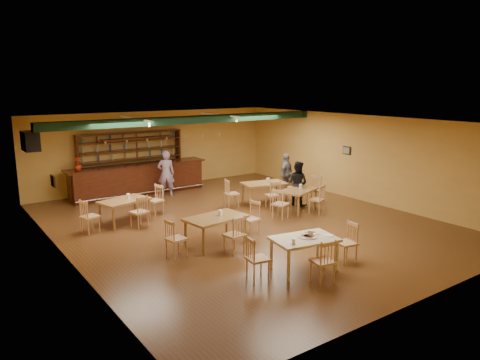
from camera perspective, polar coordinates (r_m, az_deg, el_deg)
floor at (r=13.58m, az=0.21°, el=-5.36°), size 12.00×12.00×0.00m
ceiling_beam at (r=15.39m, az=-5.85°, el=7.51°), size 10.00×0.30×0.25m
track_rail_left at (r=15.15m, az=-12.98°, el=7.47°), size 0.05×2.50×0.05m
track_rail_right at (r=16.61m, az=-2.62°, el=8.12°), size 0.05×2.50×0.05m
ac_unit at (r=15.13m, az=-24.64°, el=4.44°), size 0.34×0.70×0.48m
picture_left at (r=12.09m, az=-22.33°, el=-0.11°), size 0.04×0.34×0.28m
picture_right at (r=16.84m, az=13.19°, el=3.63°), size 0.04×0.34×0.28m
bar_counter at (r=17.36m, az=-12.55°, el=0.09°), size 5.23×0.85×1.13m
back_bar_hutch at (r=17.83m, az=-13.42°, el=2.24°), size 4.05×0.40×2.28m
poinsettia at (r=16.53m, az=-19.62°, el=1.91°), size 0.33×0.33×0.46m
dining_table_a at (r=13.91m, az=-14.18°, el=-3.80°), size 1.58×1.19×0.71m
dining_table_b at (r=15.67m, az=3.02°, el=-1.65°), size 1.62×1.18×0.73m
dining_table_c at (r=11.65m, az=-3.04°, el=-6.39°), size 1.61×1.08×0.75m
dining_table_d at (r=14.95m, az=7.26°, el=-2.46°), size 1.58×1.25×0.69m
near_table at (r=10.25m, az=7.99°, el=-9.13°), size 1.52×1.12×0.74m
pizza_tray at (r=10.18m, az=8.46°, el=-7.01°), size 0.55×0.55×0.01m
parmesan_shaker at (r=9.71m, az=6.71°, el=-7.60°), size 0.09×0.09×0.11m
napkin_stack at (r=10.48m, az=8.71°, el=-6.42°), size 0.21×0.17×0.03m
pizza_server at (r=10.31m, az=8.88°, el=-6.72°), size 0.33×0.22×0.00m
side_plate at (r=10.35m, az=11.03°, el=-6.79°), size 0.25×0.25×0.01m
patron_bar at (r=16.85m, az=-9.22°, el=0.82°), size 0.71×0.59×1.68m
patron_right_a at (r=15.49m, az=7.19°, el=-0.41°), size 0.77×0.88×1.51m
patron_right_b at (r=17.10m, az=5.79°, el=0.81°), size 0.96×0.71×1.52m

